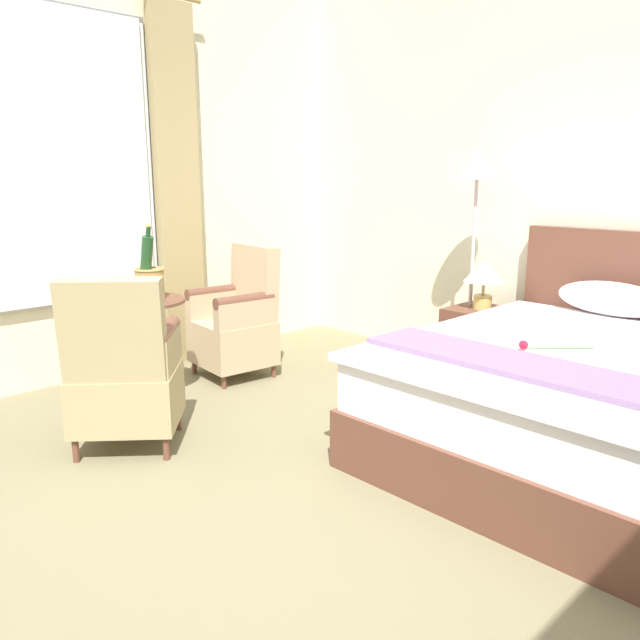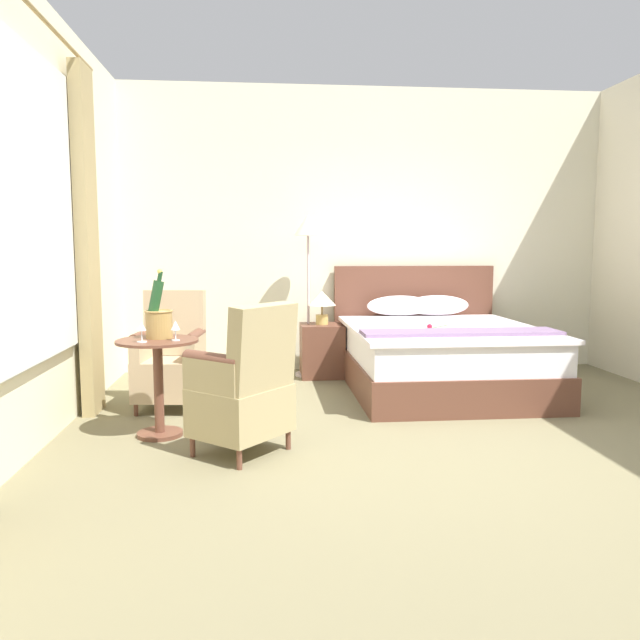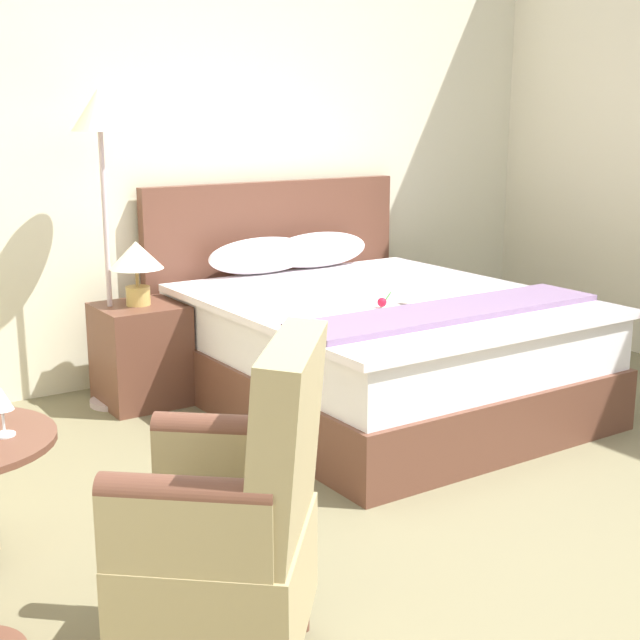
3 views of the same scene
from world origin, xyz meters
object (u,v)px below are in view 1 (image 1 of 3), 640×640
(nightstand, at_px, (480,345))
(wine_glass_near_edge, at_px, (142,289))
(armchair_facing_bed, at_px, (124,374))
(side_table_round, at_px, (143,338))
(armchair_by_window, at_px, (237,322))
(bed, at_px, (584,394))
(floor_lamp_brass, at_px, (476,193))
(bedside_lamp, at_px, (484,275))
(wine_glass_near_bucket, at_px, (117,286))
(champagne_bucket, at_px, (149,277))

(nightstand, xyz_separation_m, wine_glass_near_edge, (-1.25, -2.06, 0.53))
(wine_glass_near_edge, distance_m, armchair_facing_bed, 0.74)
(side_table_round, distance_m, armchair_by_window, 0.81)
(bed, height_order, armchair_by_window, bed)
(nightstand, height_order, wine_glass_near_edge, wine_glass_near_edge)
(side_table_round, bearing_deg, floor_lamp_brass, 58.87)
(bedside_lamp, bearing_deg, armchair_by_window, -139.68)
(side_table_round, distance_m, wine_glass_near_bucket, 0.39)
(side_table_round, relative_size, wine_glass_near_edge, 5.01)
(floor_lamp_brass, xyz_separation_m, champagne_bucket, (-1.24, -1.99, -0.54))
(side_table_round, height_order, champagne_bucket, champagne_bucket)
(wine_glass_near_edge, bearing_deg, bed, 30.68)
(bed, relative_size, wine_glass_near_edge, 15.44)
(wine_glass_near_bucket, bearing_deg, floor_lamp_brass, 58.58)
(champagne_bucket, height_order, armchair_facing_bed, champagne_bucket)
(bed, bearing_deg, wine_glass_near_bucket, -150.57)
(bed, xyz_separation_m, side_table_round, (-2.46, -1.32, 0.10))
(nightstand, xyz_separation_m, armchair_facing_bed, (-0.75, -2.47, 0.16))
(wine_glass_near_edge, bearing_deg, wine_glass_near_bucket, -165.26)
(wine_glass_near_bucket, bearing_deg, bed, 29.43)
(bed, distance_m, nightstand, 1.27)
(side_table_round, bearing_deg, bedside_lamp, 55.31)
(side_table_round, bearing_deg, champagne_bucket, 89.31)
(champagne_bucket, bearing_deg, side_table_round, -90.69)
(armchair_by_window, relative_size, armchair_facing_bed, 0.99)
(bedside_lamp, bearing_deg, armchair_facing_bed, -106.84)
(nightstand, distance_m, bedside_lamp, 0.53)
(champagne_bucket, bearing_deg, bedside_lamp, 54.33)
(bed, distance_m, armchair_facing_bed, 2.56)
(champagne_bucket, xyz_separation_m, armchair_by_window, (-0.02, 0.74, -0.44))
(armchair_by_window, bearing_deg, floor_lamp_brass, 44.70)
(floor_lamp_brass, bearing_deg, nightstand, -22.69)
(side_table_round, bearing_deg, nightstand, 55.31)
(bed, xyz_separation_m, floor_lamp_brass, (-1.21, 0.74, 1.05))
(bedside_lamp, xyz_separation_m, wine_glass_near_edge, (-1.25, -2.06, -0.00))
(side_table_round, relative_size, armchair_by_window, 0.71)
(bedside_lamp, xyz_separation_m, armchair_by_window, (-1.41, -1.19, -0.39))
(armchair_by_window, bearing_deg, nightstand, 40.32)
(wine_glass_near_edge, bearing_deg, armchair_by_window, 100.50)
(floor_lamp_brass, height_order, champagne_bucket, floor_lamp_brass)
(armchair_facing_bed, bearing_deg, bed, 44.51)
(armchair_by_window, bearing_deg, bedside_lamp, 40.32)
(bedside_lamp, relative_size, champagne_bucket, 0.70)
(floor_lamp_brass, xyz_separation_m, side_table_round, (-1.25, -2.06, -0.95))
(side_table_round, xyz_separation_m, wine_glass_near_bucket, (-0.09, -0.12, 0.36))
(side_table_round, xyz_separation_m, wine_glass_near_edge, (0.14, -0.06, 0.36))
(champagne_bucket, xyz_separation_m, wine_glass_near_bucket, (-0.09, -0.19, -0.04))
(armchair_by_window, height_order, armchair_facing_bed, armchair_facing_bed)
(side_table_round, bearing_deg, bed, 28.21)
(nightstand, height_order, champagne_bucket, champagne_bucket)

